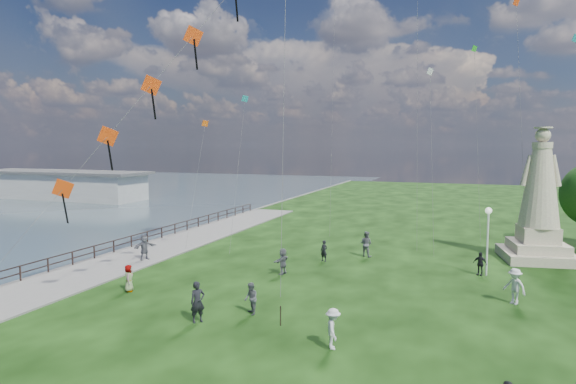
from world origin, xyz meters
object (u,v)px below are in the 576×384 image
at_px(person_1, 251,299).
at_px(person_11, 283,261).
at_px(pier_pavilion, 61,184).
at_px(person_6, 324,251).
at_px(statue, 539,211).
at_px(lamppost, 488,227).
at_px(person_5, 144,248).
at_px(person_8, 515,286).
at_px(person_0, 198,302).
at_px(person_9, 480,264).
at_px(person_2, 333,329).
at_px(person_10, 129,278).
at_px(person_7, 366,244).

distance_m(person_1, person_11, 7.34).
xyz_separation_m(pier_pavilion, person_6, (50.99, -26.79, -1.11)).
distance_m(statue, lamppost, 6.60).
height_order(person_5, person_8, person_8).
distance_m(person_0, person_9, 17.88).
relative_size(person_6, person_9, 1.01).
relative_size(pier_pavilion, statue, 3.23).
distance_m(pier_pavilion, person_9, 66.72).
xyz_separation_m(person_8, person_9, (-1.50, 5.23, -0.19)).
xyz_separation_m(person_0, person_2, (6.52, -0.63, -0.13)).
relative_size(person_5, person_9, 1.21).
bearing_deg(person_9, person_6, -157.85).
distance_m(person_9, person_11, 12.23).
bearing_deg(statue, person_0, -140.37).
bearing_deg(person_6, person_2, -53.76).
bearing_deg(person_10, person_8, -104.60).
height_order(person_5, person_10, person_5).
bearing_deg(person_2, person_1, 41.37).
relative_size(person_8, person_11, 1.12).
distance_m(person_5, person_10, 7.09).
bearing_deg(statue, lamppost, -131.54).
bearing_deg(person_8, person_5, -145.87).
distance_m(person_6, person_8, 12.74).
bearing_deg(person_11, person_5, -79.06).
relative_size(person_2, person_9, 1.12).
xyz_separation_m(person_2, person_8, (7.23, 8.43, 0.10)).
xyz_separation_m(person_0, person_11, (0.69, 9.01, -0.12)).
bearing_deg(person_2, lamppost, -45.37).
height_order(person_1, person_6, person_1).
bearing_deg(lamppost, person_9, -170.37).
distance_m(lamppost, person_9, 2.37).
relative_size(pier_pavilion, person_9, 20.60).
relative_size(statue, person_5, 5.25).
relative_size(person_6, person_10, 0.99).
bearing_deg(person_10, person_5, 1.16).
bearing_deg(person_2, person_7, -14.77).
bearing_deg(person_11, person_7, 158.94).
xyz_separation_m(person_2, person_10, (-12.51, 3.35, -0.07)).
bearing_deg(person_10, lamppost, -89.89).
bearing_deg(lamppost, person_5, -169.13).
bearing_deg(person_11, person_0, 5.59).
distance_m(pier_pavilion, person_0, 63.07).
relative_size(lamppost, person_8, 2.31).
bearing_deg(statue, person_6, -167.87).
height_order(person_7, person_9, person_7).
bearing_deg(person_5, person_0, -107.02).
bearing_deg(person_10, person_9, -89.54).
relative_size(person_6, person_11, 0.90).
bearing_deg(person_10, person_6, -67.13).
distance_m(person_7, person_9, 8.03).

